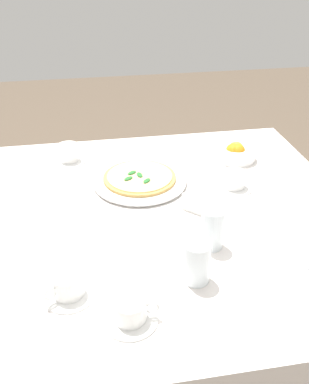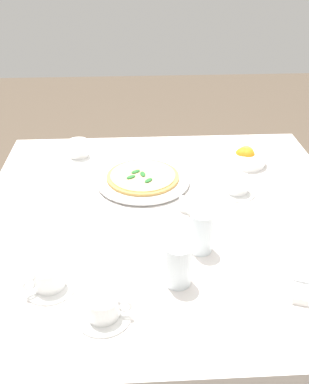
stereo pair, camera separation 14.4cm
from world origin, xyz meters
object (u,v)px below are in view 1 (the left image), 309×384
object	(u,v)px
water_glass_left_edge	(197,264)
water_glass_near_right	(212,231)
coffee_cup_far_right	(130,312)
pizza_plate	(140,181)
coffee_cup_center_back	(68,286)
pizza	(140,177)
citrus_bowl	(236,153)
coffee_cup_near_left	(68,154)
menu_card	(194,205)
coffee_cup_back_corner	(234,181)

from	to	relation	value
water_glass_left_edge	water_glass_near_right	size ratio (longest dim) A/B	0.94
water_glass_left_edge	coffee_cup_far_right	bearing A→B (deg)	30.24
coffee_cup_far_right	water_glass_near_right	world-z (taller)	water_glass_near_right
pizza_plate	coffee_cup_center_back	distance (m)	0.57
pizza	citrus_bowl	distance (m)	0.41
coffee_cup_near_left	menu_card	world-z (taller)	coffee_cup_near_left
coffee_cup_near_left	citrus_bowl	distance (m)	0.64
pizza_plate	menu_card	size ratio (longest dim) A/B	4.84
pizza_plate	pizza	world-z (taller)	pizza
coffee_cup_near_left	water_glass_near_right	bearing A→B (deg)	123.15
water_glass_near_right	menu_card	world-z (taller)	water_glass_near_right
coffee_cup_near_left	water_glass_near_right	world-z (taller)	water_glass_near_right
pizza_plate	coffee_cup_far_right	world-z (taller)	coffee_cup_far_right
coffee_cup_near_left	coffee_cup_back_corner	size ratio (longest dim) A/B	1.01
water_glass_left_edge	pizza	bearing A→B (deg)	-81.99
coffee_cup_center_back	water_glass_left_edge	world-z (taller)	water_glass_left_edge
citrus_bowl	menu_card	xyz separation A→B (m)	(0.25, 0.34, 0.00)
coffee_cup_near_left	water_glass_near_right	size ratio (longest dim) A/B	1.08
pizza_plate	water_glass_left_edge	world-z (taller)	water_glass_left_edge
coffee_cup_near_left	coffee_cup_back_corner	bearing A→B (deg)	151.70
coffee_cup_center_back	coffee_cup_back_corner	bearing A→B (deg)	-142.81
coffee_cup_far_right	coffee_cup_near_left	bearing A→B (deg)	-80.86
pizza_plate	coffee_cup_center_back	world-z (taller)	coffee_cup_center_back
pizza	water_glass_near_right	bearing A→B (deg)	111.01
pizza_plate	citrus_bowl	distance (m)	0.41
pizza	coffee_cup_center_back	world-z (taller)	coffee_cup_center_back
water_glass_near_right	citrus_bowl	xyz separation A→B (m)	(-0.24, -0.51, -0.02)
coffee_cup_near_left	citrus_bowl	bearing A→B (deg)	171.94
coffee_cup_far_right	coffee_cup_near_left	xyz separation A→B (m)	(0.13, -0.83, 0.01)
coffee_cup_far_right	coffee_cup_back_corner	distance (m)	0.68
water_glass_left_edge	coffee_cup_near_left	bearing A→B (deg)	-66.51
water_glass_left_edge	menu_card	world-z (taller)	water_glass_left_edge
pizza_plate	coffee_cup_back_corner	world-z (taller)	coffee_cup_back_corner
coffee_cup_near_left	water_glass_left_edge	world-z (taller)	water_glass_left_edge
water_glass_left_edge	pizza_plate	bearing A→B (deg)	-82.02
coffee_cup_near_left	water_glass_near_right	xyz separation A→B (m)	(-0.39, 0.60, 0.02)
water_glass_left_edge	water_glass_near_right	world-z (taller)	water_glass_near_right
coffee_cup_far_right	coffee_cup_back_corner	size ratio (longest dim) A/B	1.02
pizza_plate	menu_card	distance (m)	0.26
pizza	coffee_cup_far_right	bearing A→B (deg)	79.94
coffee_cup_center_back	water_glass_near_right	size ratio (longest dim) A/B	1.07
coffee_cup_near_left	citrus_bowl	world-z (taller)	coffee_cup_near_left
pizza_plate	coffee_cup_near_left	world-z (taller)	coffee_cup_near_left
coffee_cup_center_back	water_glass_near_right	distance (m)	0.42
coffee_cup_center_back	water_glass_near_right	bearing A→B (deg)	-162.01
pizza_plate	coffee_cup_near_left	bearing A→B (deg)	-41.27
coffee_cup_far_right	pizza	bearing A→B (deg)	-100.06
pizza_plate	coffee_cup_far_right	bearing A→B (deg)	79.92
pizza_plate	coffee_cup_near_left	distance (m)	0.32
coffee_cup_center_back	coffee_cup_near_left	bearing A→B (deg)	-90.40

